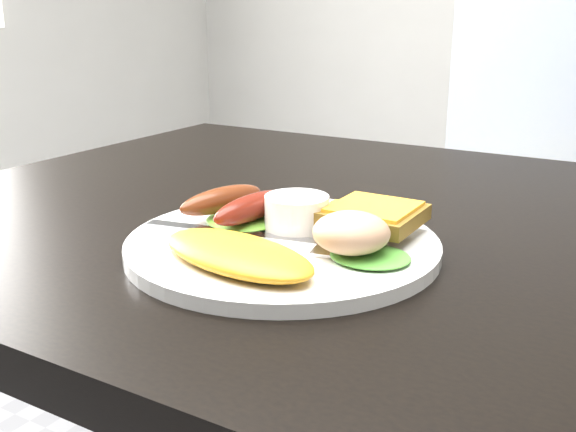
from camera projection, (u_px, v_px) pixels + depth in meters
dining_table at (427, 243)px, 0.71m from camera, size 1.20×0.80×0.04m
dining_chair at (506, 209)px, 1.81m from camera, size 0.49×0.49×0.06m
plate at (283, 245)px, 0.63m from camera, size 0.29×0.29×0.01m
lettuce_left at (242, 221)px, 0.67m from camera, size 0.09×0.08×0.01m
lettuce_right at (370, 256)px, 0.57m from camera, size 0.07×0.07×0.01m
omelette at (237, 254)px, 0.56m from camera, size 0.17×0.11×0.02m
sausage_a at (222, 200)px, 0.68m from camera, size 0.05×0.11×0.03m
sausage_b at (252, 207)px, 0.65m from camera, size 0.04×0.11×0.03m
ramekin at (297, 214)px, 0.64m from camera, size 0.07×0.07×0.04m
toast_a at (352, 217)px, 0.67m from camera, size 0.07×0.07×0.01m
toast_b at (374, 216)px, 0.63m from camera, size 0.08×0.08×0.01m
potato_salad at (351, 233)px, 0.57m from camera, size 0.09×0.08×0.04m
fork at (232, 233)px, 0.64m from camera, size 0.18×0.05×0.00m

